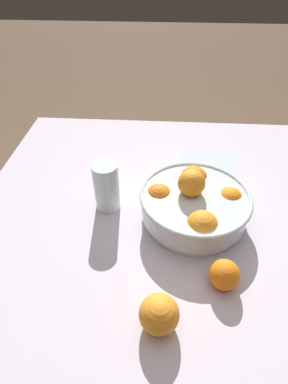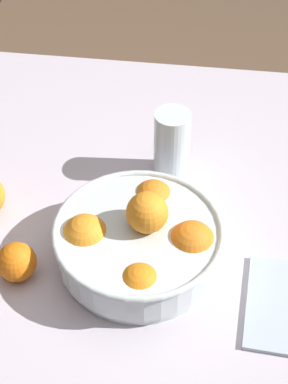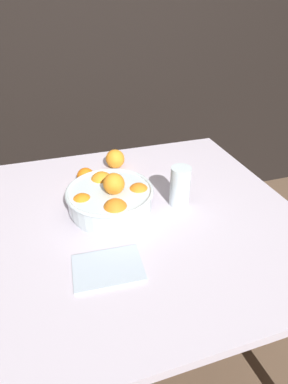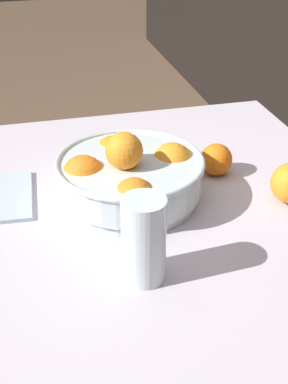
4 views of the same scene
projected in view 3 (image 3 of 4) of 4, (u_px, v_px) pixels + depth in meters
ground_plane at (142, 339)px, 1.43m from camera, size 12.00×12.00×0.00m
back_wall at (81, 14)px, 1.60m from camera, size 8.00×0.05×2.60m
dining_table at (141, 232)px, 1.06m from camera, size 1.05×1.01×0.76m
fruit_bowl at (110, 198)px, 1.00m from camera, size 0.29×0.29×0.15m
juice_glass at (180, 189)px, 1.02m from camera, size 0.07×0.07×0.14m
orange_loose_near_bowl at (86, 176)px, 1.15m from camera, size 0.07×0.07×0.07m
orange_loose_front at (115, 159)px, 1.26m from camera, size 0.08×0.08×0.08m
napkin at (108, 268)px, 0.80m from camera, size 0.19×0.14×0.01m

